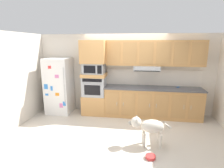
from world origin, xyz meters
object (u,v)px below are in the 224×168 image
at_px(built_in_oven, 95,86).
at_px(dog_food_bowl, 151,157).
at_px(dog, 149,126).
at_px(microwave, 94,68).
at_px(screwdriver, 178,87).
at_px(refrigerator, 59,86).

xyz_separation_m(built_in_oven, dog_food_bowl, (1.64, -2.14, -0.87)).
xyz_separation_m(dog, dog_food_bowl, (0.03, -0.47, -0.42)).
distance_m(built_in_oven, microwave, 0.56).
height_order(screwdriver, dog, screwdriver).
relative_size(microwave, dog_food_bowl, 3.22).
height_order(built_in_oven, screwdriver, built_in_oven).
relative_size(built_in_oven, dog_food_bowl, 3.50).
height_order(refrigerator, built_in_oven, refrigerator).
bearing_deg(screwdriver, refrigerator, -177.61).
height_order(dog, dog_food_bowl, dog).
relative_size(dog, dog_food_bowl, 4.69).
bearing_deg(microwave, built_in_oven, 179.23).
relative_size(microwave, screwdriver, 3.84).
bearing_deg(refrigerator, dog, -30.24).
bearing_deg(dog, refrigerator, -33.28).
height_order(built_in_oven, dog_food_bowl, built_in_oven).
xyz_separation_m(microwave, dog_food_bowl, (1.64, -2.14, -1.43)).
distance_m(microwave, dog_food_bowl, 3.05).
bearing_deg(built_in_oven, dog, -46.11).
relative_size(refrigerator, dog_food_bowl, 8.80).
height_order(refrigerator, dog_food_bowl, refrigerator).
distance_m(microwave, screwdriver, 2.59).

